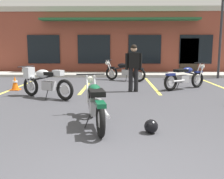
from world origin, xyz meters
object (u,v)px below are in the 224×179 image
object	(u,v)px
motorcycle_blue_standard	(125,71)
traffic_cone	(15,83)
helmet_on_pavement	(151,126)
parking_lot_lamp_post	(223,16)
person_in_black_shirt	(134,65)
motorcycle_foreground_classic	(95,103)
motorcycle_silver_naked	(44,81)
motorcycle_red_sportbike	(185,77)

from	to	relation	value
motorcycle_blue_standard	traffic_cone	world-z (taller)	motorcycle_blue_standard
helmet_on_pavement	parking_lot_lamp_post	distance (m)	10.19
person_in_black_shirt	helmet_on_pavement	bearing A→B (deg)	-89.11
motorcycle_foreground_classic	helmet_on_pavement	distance (m)	1.22
person_in_black_shirt	parking_lot_lamp_post	world-z (taller)	parking_lot_lamp_post
motorcycle_blue_standard	helmet_on_pavement	size ratio (longest dim) A/B	7.46
person_in_black_shirt	helmet_on_pavement	xyz separation A→B (m)	(0.07, -4.58, -0.82)
motorcycle_silver_naked	motorcycle_red_sportbike	bearing A→B (deg)	20.64
motorcycle_foreground_classic	person_in_black_shirt	bearing A→B (deg)	76.24
motorcycle_red_sportbike	motorcycle_blue_standard	bearing A→B (deg)	132.28
helmet_on_pavement	person_in_black_shirt	bearing A→B (deg)	90.89
motorcycle_red_sportbike	person_in_black_shirt	world-z (taller)	person_in_black_shirt
motorcycle_foreground_classic	motorcycle_red_sportbike	xyz separation A→B (m)	(3.00, 4.73, 0.00)
motorcycle_silver_naked	parking_lot_lamp_post	distance (m)	9.47
motorcycle_foreground_classic	person_in_black_shirt	distance (m)	4.24
traffic_cone	motorcycle_blue_standard	bearing A→B (deg)	34.51
motorcycle_blue_standard	motorcycle_silver_naked	bearing A→B (deg)	-121.44
motorcycle_silver_naked	motorcycle_foreground_classic	bearing A→B (deg)	-57.30
helmet_on_pavement	traffic_cone	distance (m)	6.57
motorcycle_red_sportbike	motorcycle_blue_standard	distance (m)	3.33
motorcycle_red_sportbike	motorcycle_silver_naked	xyz separation A→B (m)	(-4.86, -1.83, 0.07)
motorcycle_foreground_classic	parking_lot_lamp_post	bearing A→B (deg)	55.69
parking_lot_lamp_post	traffic_cone	bearing A→B (deg)	-156.89
motorcycle_foreground_classic	traffic_cone	xyz separation A→B (m)	(-3.37, 4.35, -0.20)
motorcycle_foreground_classic	motorcycle_red_sportbike	world-z (taller)	same
motorcycle_foreground_classic	traffic_cone	size ratio (longest dim) A/B	3.94
motorcycle_foreground_classic	motorcycle_red_sportbike	distance (m)	5.60
traffic_cone	parking_lot_lamp_post	world-z (taller)	parking_lot_lamp_post
motorcycle_silver_naked	traffic_cone	world-z (taller)	motorcycle_silver_naked
parking_lot_lamp_post	motorcycle_silver_naked	bearing A→B (deg)	-144.69
motorcycle_red_sportbike	person_in_black_shirt	bearing A→B (deg)	-162.21
motorcycle_silver_naked	parking_lot_lamp_post	size ratio (longest dim) A/B	0.40
motorcycle_foreground_classic	motorcycle_blue_standard	distance (m)	7.24
person_in_black_shirt	motorcycle_silver_naked	bearing A→B (deg)	-157.44
helmet_on_pavement	traffic_cone	bearing A→B (deg)	132.59
motorcycle_silver_naked	helmet_on_pavement	size ratio (longest dim) A/B	7.33
motorcycle_foreground_classic	parking_lot_lamp_post	distance (m)	10.23
motorcycle_silver_naked	motorcycle_blue_standard	world-z (taller)	same
motorcycle_foreground_classic	parking_lot_lamp_post	xyz separation A→B (m)	(5.58, 8.17, 2.61)
motorcycle_foreground_classic	motorcycle_blue_standard	bearing A→B (deg)	83.97
person_in_black_shirt	traffic_cone	world-z (taller)	person_in_black_shirt
motorcycle_silver_naked	parking_lot_lamp_post	bearing A→B (deg)	35.31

